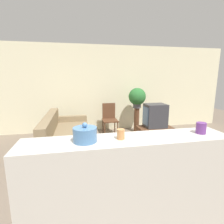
% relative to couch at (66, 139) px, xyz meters
% --- Properties ---
extents(ground_plane, '(14.00, 14.00, 0.00)m').
position_rel_couch_xyz_m(ground_plane, '(0.81, -1.87, -0.30)').
color(ground_plane, '#756656').
extents(wall_back, '(9.00, 0.06, 2.70)m').
position_rel_couch_xyz_m(wall_back, '(0.81, 1.56, 1.05)').
color(wall_back, beige).
rests_on(wall_back, ground_plane).
extents(couch, '(0.99, 2.09, 0.86)m').
position_rel_couch_xyz_m(couch, '(0.00, 0.00, 0.00)').
color(couch, '#847051').
rests_on(couch, ground_plane).
extents(tv_stand, '(0.89, 0.45, 0.45)m').
position_rel_couch_xyz_m(tv_stand, '(2.25, 0.05, -0.07)').
color(tv_stand, brown).
rests_on(tv_stand, ground_plane).
extents(television, '(0.54, 0.42, 0.60)m').
position_rel_couch_xyz_m(television, '(2.24, 0.05, 0.45)').
color(television, '#333338').
rests_on(television, tv_stand).
extents(wooden_chair, '(0.44, 0.44, 0.94)m').
position_rel_couch_xyz_m(wooden_chair, '(1.24, 1.05, 0.22)').
color(wooden_chair, brown).
rests_on(wooden_chair, ground_plane).
extents(plant_stand, '(0.16, 0.16, 0.78)m').
position_rel_couch_xyz_m(plant_stand, '(2.10, 1.04, 0.09)').
color(plant_stand, brown).
rests_on(plant_stand, ground_plane).
extents(potted_plant, '(0.53, 0.53, 0.61)m').
position_rel_couch_xyz_m(potted_plant, '(2.10, 1.04, 0.82)').
color(potted_plant, '#4C4C51').
rests_on(potted_plant, plant_stand).
extents(foreground_counter, '(2.24, 0.44, 1.09)m').
position_rel_couch_xyz_m(foreground_counter, '(0.81, -2.37, 0.25)').
color(foreground_counter, beige).
rests_on(foreground_counter, ground_plane).
extents(decorative_bowl, '(0.24, 0.24, 0.20)m').
position_rel_couch_xyz_m(decorative_bowl, '(0.36, -2.37, 0.87)').
color(decorative_bowl, '#4C7AAD').
rests_on(decorative_bowl, foreground_counter).
extents(candle_jar, '(0.08, 0.08, 0.11)m').
position_rel_couch_xyz_m(candle_jar, '(0.72, -2.37, 0.85)').
color(candle_jar, '#C6844C').
rests_on(candle_jar, foreground_counter).
extents(coffee_tin, '(0.11, 0.11, 0.13)m').
position_rel_couch_xyz_m(coffee_tin, '(1.66, -2.37, 0.86)').
color(coffee_tin, '#66337F').
rests_on(coffee_tin, foreground_counter).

